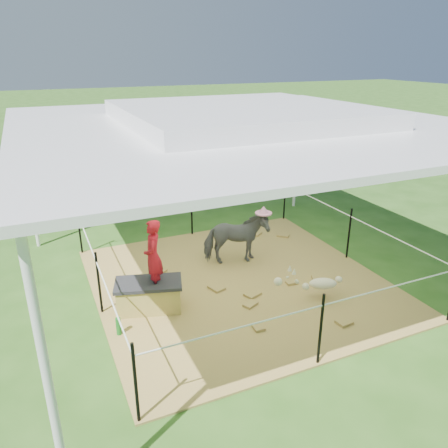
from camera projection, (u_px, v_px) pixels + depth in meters
name	position (u px, v px, depth m)	size (l,w,h in m)	color
ground	(239.00, 283.00, 7.34)	(90.00, 90.00, 0.00)	#2D5919
hay_patch	(239.00, 282.00, 7.34)	(4.60, 4.60, 0.03)	brown
canopy_tent	(241.00, 120.00, 6.35)	(6.30, 6.30, 2.90)	silver
rope_fence	(239.00, 248.00, 7.10)	(4.54, 4.54, 1.00)	black
straw_bale	(149.00, 297.00, 6.48)	(0.91, 0.46, 0.41)	#A28B3B
dark_cloth	(148.00, 283.00, 6.39)	(0.97, 0.51, 0.05)	black
woman	(153.00, 250.00, 6.24)	(0.40, 0.26, 1.09)	#B51120
green_bottle	(119.00, 326.00, 5.91)	(0.07, 0.07, 0.25)	#186C1E
pony	(236.00, 239.00, 7.81)	(0.51, 1.13, 0.95)	#46474B
pink_hat	(236.00, 210.00, 7.61)	(0.30, 0.30, 0.14)	pink
foal	(323.00, 282.00, 6.73)	(1.03, 0.57, 0.57)	beige
trash_barrel	(277.00, 161.00, 13.52)	(0.60, 0.60, 0.93)	#1848B5
picnic_table_near	(184.00, 156.00, 14.76)	(1.62, 1.17, 0.67)	brown
picnic_table_far	(273.00, 143.00, 16.77)	(1.73, 1.25, 0.72)	#52391C
distant_person	(215.00, 147.00, 14.66)	(0.62, 0.48, 1.28)	#336DC0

